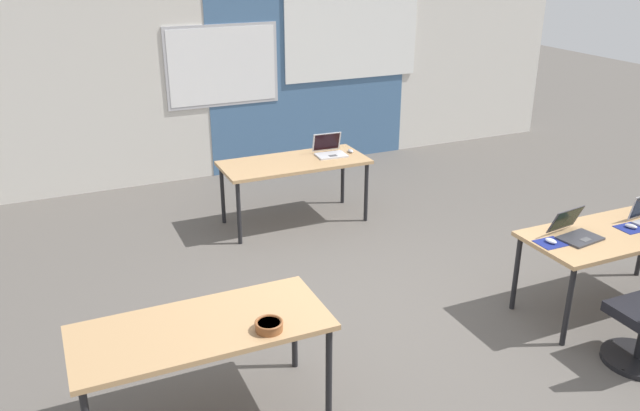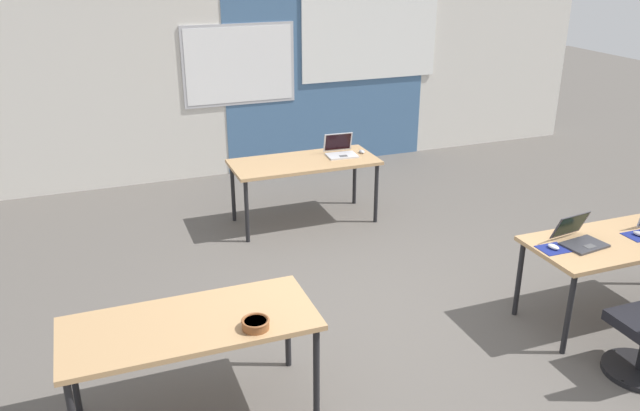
% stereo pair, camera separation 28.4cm
% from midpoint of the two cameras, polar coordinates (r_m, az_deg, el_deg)
% --- Properties ---
extents(ground_plane, '(24.00, 24.00, 0.00)m').
position_cam_midpoint_polar(ground_plane, '(5.57, 4.93, -9.73)').
color(ground_plane, '#56514C').
extents(back_wall_assembly, '(10.00, 0.27, 2.80)m').
position_cam_midpoint_polar(back_wall_assembly, '(8.77, -8.06, 11.96)').
color(back_wall_assembly, silver).
rests_on(back_wall_assembly, ground).
extents(desk_near_left, '(1.60, 0.70, 0.72)m').
position_cam_midpoint_polar(desk_near_left, '(4.22, -12.29, -10.99)').
color(desk_near_left, tan).
rests_on(desk_near_left, ground).
extents(desk_near_right, '(1.60, 0.70, 0.72)m').
position_cam_midpoint_polar(desk_near_right, '(5.85, 23.32, -2.61)').
color(desk_near_right, tan).
rests_on(desk_near_right, ground).
extents(desk_far_center, '(1.60, 0.70, 0.72)m').
position_cam_midpoint_polar(desk_far_center, '(7.10, -3.43, 3.46)').
color(desk_far_center, tan).
rests_on(desk_far_center, ground).
extents(mousepad_near_right_end, '(0.22, 0.19, 0.00)m').
position_cam_midpoint_polar(mousepad_near_right_end, '(5.93, 24.44, -1.85)').
color(mousepad_near_right_end, navy).
rests_on(mousepad_near_right_end, desk_near_right).
extents(mouse_near_right_end, '(0.09, 0.11, 0.03)m').
position_cam_midpoint_polar(mouse_near_right_end, '(5.92, 24.47, -1.68)').
color(mouse_near_right_end, '#B2B2B7').
rests_on(mouse_near_right_end, mousepad_near_right_end).
extents(laptop_far_right, '(0.35, 0.31, 0.23)m').
position_cam_midpoint_polar(laptop_far_right, '(7.27, -0.27, 4.86)').
color(laptop_far_right, silver).
rests_on(laptop_far_right, desk_far_center).
extents(mouse_far_right, '(0.06, 0.10, 0.03)m').
position_cam_midpoint_polar(mouse_far_right, '(7.37, 1.60, 4.81)').
color(mouse_far_right, '#B2B2B7').
rests_on(mouse_far_right, desk_far_center).
extents(laptop_near_right_inner, '(0.37, 0.36, 0.22)m').
position_cam_midpoint_polar(laptop_near_right_inner, '(5.56, 20.17, -2.18)').
color(laptop_near_right_inner, '#333338').
rests_on(laptop_near_right_inner, desk_near_right).
extents(mousepad_near_right_inner, '(0.22, 0.19, 0.00)m').
position_cam_midpoint_polar(mousepad_near_right_inner, '(5.40, 18.22, -3.17)').
color(mousepad_near_right_inner, navy).
rests_on(mousepad_near_right_inner, desk_near_right).
extents(mouse_near_right_inner, '(0.07, 0.11, 0.03)m').
position_cam_midpoint_polar(mouse_near_right_inner, '(5.40, 18.25, -2.99)').
color(mouse_near_right_inner, silver).
rests_on(mouse_near_right_inner, mousepad_near_right_inner).
extents(snack_bowl, '(0.18, 0.18, 0.06)m').
position_cam_midpoint_polar(snack_bowl, '(4.06, -6.54, -10.45)').
color(snack_bowl, brown).
rests_on(snack_bowl, desk_near_left).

